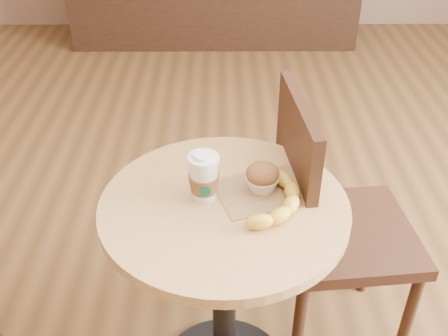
# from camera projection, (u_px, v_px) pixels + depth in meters

# --- Properties ---
(cafe_table) EXTENTS (0.65, 0.65, 0.75)m
(cafe_table) POSITION_uv_depth(u_px,v_px,m) (224.00, 269.00, 1.48)
(cafe_table) COLOR black
(cafe_table) RESTS_ON ground
(chair_right) EXTENTS (0.46, 0.46, 0.95)m
(chair_right) POSITION_uv_depth(u_px,v_px,m) (328.00, 222.00, 1.63)
(chair_right) COLOR #371E13
(chair_right) RESTS_ON ground
(kraft_bag) EXTENTS (0.29, 0.25, 0.00)m
(kraft_bag) POSITION_uv_depth(u_px,v_px,m) (263.00, 191.00, 1.38)
(kraft_bag) COLOR olive
(kraft_bag) RESTS_ON cafe_table
(coffee_cup) EXTENTS (0.08, 0.08, 0.13)m
(coffee_cup) POSITION_uv_depth(u_px,v_px,m) (204.00, 178.00, 1.33)
(coffee_cup) COLOR silver
(coffee_cup) RESTS_ON cafe_table
(muffin) EXTENTS (0.09, 0.09, 0.08)m
(muffin) POSITION_uv_depth(u_px,v_px,m) (262.00, 177.00, 1.36)
(muffin) COLOR silver
(muffin) RESTS_ON kraft_bag
(banana) EXTENTS (0.23, 0.31, 0.04)m
(banana) POSITION_uv_depth(u_px,v_px,m) (275.00, 195.00, 1.33)
(banana) COLOR gold
(banana) RESTS_ON kraft_bag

